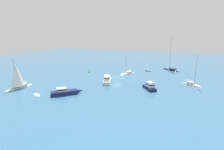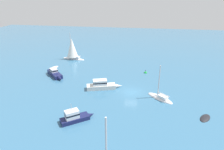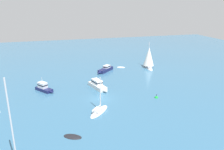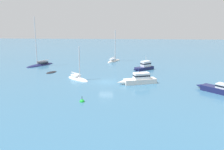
{
  "view_description": "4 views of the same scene",
  "coord_description": "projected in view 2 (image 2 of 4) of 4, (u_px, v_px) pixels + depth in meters",
  "views": [
    {
      "loc": [
        17.9,
        -49.3,
        13.68
      ],
      "look_at": [
        1.91,
        -8.96,
        3.0
      ],
      "focal_mm": 28.16,
      "sensor_mm": 36.0,
      "label": 1
    },
    {
      "loc": [
        37.04,
        2.33,
        18.58
      ],
      "look_at": [
        -2.72,
        -4.33,
        2.35
      ],
      "focal_mm": 33.09,
      "sensor_mm": 36.0,
      "label": 2
    },
    {
      "loc": [
        9.55,
        41.65,
        18.94
      ],
      "look_at": [
        -4.43,
        -7.31,
        2.5
      ],
      "focal_mm": 36.12,
      "sensor_mm": 36.0,
      "label": 3
    },
    {
      "loc": [
        -47.44,
        -3.57,
        12.7
      ],
      "look_at": [
        3.25,
        -0.94,
        0.59
      ],
      "focal_mm": 42.54,
      "sensor_mm": 36.0,
      "label": 4
    }
  ],
  "objects": [
    {
      "name": "sailboat",
      "position": [
        72.0,
        49.0,
        60.7
      ],
      "size": [
        3.71,
        7.23,
        8.1
      ],
      "rotation": [
        0.0,
        0.0,
        4.52
      ],
      "color": "white",
      "rests_on": "ground"
    },
    {
      "name": "channel_buoy",
      "position": [
        145.0,
        73.0,
        51.03
      ],
      "size": [
        0.74,
        0.74,
        1.19
      ],
      "color": "green",
      "rests_on": "ground"
    },
    {
      "name": "motor_cruiser_1",
      "position": [
        102.0,
        85.0,
        42.43
      ],
      "size": [
        3.51,
        7.38,
        2.15
      ],
      "rotation": [
        0.0,
        0.0,
        1.87
      ],
      "color": "silver",
      "rests_on": "ground"
    },
    {
      "name": "yacht",
      "position": [
        160.0,
        98.0,
        38.71
      ],
      "size": [
        4.98,
        5.32,
        6.88
      ],
      "rotation": [
        0.0,
        0.0,
        3.99
      ],
      "color": "white",
      "rests_on": "ground"
    },
    {
      "name": "skiff",
      "position": [
        205.0,
        118.0,
        32.68
      ],
      "size": [
        3.12,
        2.6,
        0.46
      ],
      "rotation": [
        0.0,
        0.0,
        5.75
      ],
      "color": "black",
      "rests_on": "ground"
    },
    {
      "name": "rib",
      "position": [
        54.0,
        67.0,
        54.73
      ],
      "size": [
        2.72,
        2.06,
        0.47
      ],
      "rotation": [
        0.0,
        0.0,
        5.84
      ],
      "color": "white",
      "rests_on": "ground"
    },
    {
      "name": "ground_plane",
      "position": [
        131.0,
        92.0,
        41.19
      ],
      "size": [
        160.0,
        160.0,
        0.0
      ],
      "primitive_type": "plane",
      "color": "teal"
    },
    {
      "name": "powerboat",
      "position": [
        55.0,
        74.0,
        48.93
      ],
      "size": [
        6.05,
        5.89,
        1.63
      ],
      "rotation": [
        0.0,
        0.0,
        0.77
      ],
      "color": "#191E4C",
      "rests_on": "ground"
    },
    {
      "name": "motor_cruiser",
      "position": [
        75.0,
        117.0,
        31.75
      ],
      "size": [
        4.23,
        5.04,
        3.11
      ],
      "rotation": [
        0.0,
        0.0,
        2.22
      ],
      "color": "#191E4C",
      "rests_on": "ground"
    }
  ]
}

